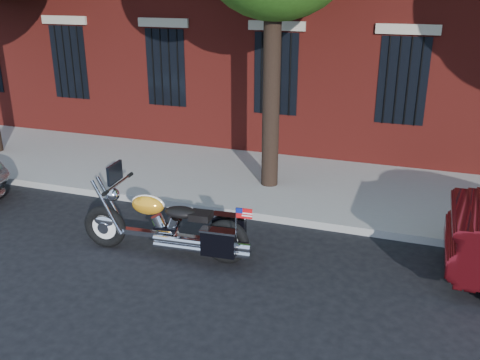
% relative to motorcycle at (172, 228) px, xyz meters
% --- Properties ---
extents(ground, '(120.00, 120.00, 0.00)m').
position_rel_motorcycle_xyz_m(ground, '(0.19, 0.52, -0.52)').
color(ground, black).
rests_on(ground, ground).
extents(curb, '(40.00, 0.16, 0.15)m').
position_rel_motorcycle_xyz_m(curb, '(0.19, 1.90, -0.45)').
color(curb, gray).
rests_on(curb, ground).
extents(sidewalk, '(40.00, 3.60, 0.15)m').
position_rel_motorcycle_xyz_m(sidewalk, '(0.19, 3.78, -0.45)').
color(sidewalk, gray).
rests_on(sidewalk, ground).
extents(motorcycle, '(3.10, 0.98, 1.55)m').
position_rel_motorcycle_xyz_m(motorcycle, '(0.00, 0.00, 0.00)').
color(motorcycle, black).
rests_on(motorcycle, ground).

